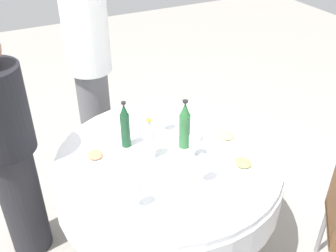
{
  "coord_description": "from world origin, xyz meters",
  "views": [
    {
      "loc": [
        -1.7,
        0.85,
        2.2
      ],
      "look_at": [
        0.0,
        0.0,
        0.96
      ],
      "focal_mm": 42.02,
      "sensor_mm": 36.0,
      "label": 1
    }
  ],
  "objects_px": {
    "bottle_green_south": "(185,126)",
    "plate_far": "(243,165)",
    "person_south": "(8,151)",
    "wine_glass_west": "(195,142)",
    "wine_glass_outer": "(203,164)",
    "person_right": "(90,71)",
    "bottle_clear_right": "(149,140)",
    "bottle_dark_green_near": "(125,126)",
    "dining_table": "(168,175)",
    "wine_glass_front": "(137,189)",
    "wine_glass_east": "(165,117)",
    "plate_mid": "(226,136)",
    "plate_rear": "(95,157)"
  },
  "relations": [
    {
      "from": "bottle_green_south",
      "to": "plate_far",
      "type": "xyz_separation_m",
      "value": [
        -0.33,
        -0.21,
        -0.14
      ]
    },
    {
      "from": "person_south",
      "to": "wine_glass_west",
      "type": "bearing_deg",
      "value": -90.23
    },
    {
      "from": "wine_glass_outer",
      "to": "person_right",
      "type": "xyz_separation_m",
      "value": [
        1.37,
        0.21,
        0.02
      ]
    },
    {
      "from": "bottle_clear_right",
      "to": "bottle_dark_green_near",
      "type": "bearing_deg",
      "value": 25.68
    },
    {
      "from": "dining_table",
      "to": "bottle_dark_green_near",
      "type": "xyz_separation_m",
      "value": [
        0.22,
        0.19,
        0.29
      ]
    },
    {
      "from": "dining_table",
      "to": "bottle_green_south",
      "type": "relative_size",
      "value": 4.28
    },
    {
      "from": "plate_far",
      "to": "dining_table",
      "type": "bearing_deg",
      "value": 50.87
    },
    {
      "from": "bottle_green_south",
      "to": "person_right",
      "type": "distance_m",
      "value": 1.07
    },
    {
      "from": "bottle_green_south",
      "to": "wine_glass_front",
      "type": "bearing_deg",
      "value": 127.51
    },
    {
      "from": "wine_glass_front",
      "to": "person_south",
      "type": "distance_m",
      "value": 0.88
    },
    {
      "from": "bottle_clear_right",
      "to": "plate_far",
      "type": "relative_size",
      "value": 1.12
    },
    {
      "from": "wine_glass_outer",
      "to": "wine_glass_front",
      "type": "relative_size",
      "value": 1.04
    },
    {
      "from": "wine_glass_east",
      "to": "person_right",
      "type": "xyz_separation_m",
      "value": [
        0.81,
        0.25,
        0.04
      ]
    },
    {
      "from": "bottle_green_south",
      "to": "wine_glass_outer",
      "type": "xyz_separation_m",
      "value": [
        -0.33,
        0.06,
        -0.04
      ]
    },
    {
      "from": "bottle_dark_green_near",
      "to": "person_south",
      "type": "distance_m",
      "value": 0.7
    },
    {
      "from": "bottle_green_south",
      "to": "dining_table",
      "type": "bearing_deg",
      "value": 108.84
    },
    {
      "from": "bottle_dark_green_near",
      "to": "wine_glass_front",
      "type": "bearing_deg",
      "value": 165.2
    },
    {
      "from": "bottle_clear_right",
      "to": "wine_glass_outer",
      "type": "distance_m",
      "value": 0.37
    },
    {
      "from": "wine_glass_front",
      "to": "plate_mid",
      "type": "height_order",
      "value": "wine_glass_front"
    },
    {
      "from": "plate_far",
      "to": "plate_rear",
      "type": "distance_m",
      "value": 0.88
    },
    {
      "from": "dining_table",
      "to": "bottle_clear_right",
      "type": "height_order",
      "value": "bottle_clear_right"
    },
    {
      "from": "plate_mid",
      "to": "plate_rear",
      "type": "distance_m",
      "value": 0.84
    },
    {
      "from": "plate_far",
      "to": "person_right",
      "type": "bearing_deg",
      "value": 19.75
    },
    {
      "from": "bottle_dark_green_near",
      "to": "wine_glass_east",
      "type": "height_order",
      "value": "bottle_dark_green_near"
    },
    {
      "from": "dining_table",
      "to": "wine_glass_west",
      "type": "height_order",
      "value": "wine_glass_west"
    },
    {
      "from": "wine_glass_outer",
      "to": "plate_far",
      "type": "bearing_deg",
      "value": -89.27
    },
    {
      "from": "wine_glass_east",
      "to": "wine_glass_front",
      "type": "relative_size",
      "value": 0.86
    },
    {
      "from": "wine_glass_east",
      "to": "person_south",
      "type": "bearing_deg",
      "value": 83.29
    },
    {
      "from": "bottle_dark_green_near",
      "to": "wine_glass_west",
      "type": "height_order",
      "value": "bottle_dark_green_near"
    },
    {
      "from": "person_right",
      "to": "wine_glass_front",
      "type": "bearing_deg",
      "value": -104.98
    },
    {
      "from": "bottle_clear_right",
      "to": "wine_glass_front",
      "type": "relative_size",
      "value": 1.72
    },
    {
      "from": "wine_glass_front",
      "to": "plate_mid",
      "type": "distance_m",
      "value": 0.81
    },
    {
      "from": "wine_glass_outer",
      "to": "dining_table",
      "type": "bearing_deg",
      "value": 14.25
    },
    {
      "from": "wine_glass_west",
      "to": "wine_glass_east",
      "type": "height_order",
      "value": "wine_glass_west"
    },
    {
      "from": "wine_glass_front",
      "to": "plate_far",
      "type": "xyz_separation_m",
      "value": [
        0.02,
        -0.67,
        -0.1
      ]
    },
    {
      "from": "bottle_clear_right",
      "to": "wine_glass_front",
      "type": "height_order",
      "value": "bottle_clear_right"
    },
    {
      "from": "wine_glass_outer",
      "to": "plate_far",
      "type": "height_order",
      "value": "wine_glass_outer"
    },
    {
      "from": "bottle_clear_right",
      "to": "plate_rear",
      "type": "distance_m",
      "value": 0.35
    },
    {
      "from": "wine_glass_east",
      "to": "wine_glass_front",
      "type": "distance_m",
      "value": 0.72
    },
    {
      "from": "plate_rear",
      "to": "wine_glass_west",
      "type": "bearing_deg",
      "value": -113.94
    },
    {
      "from": "bottle_green_south",
      "to": "person_south",
      "type": "bearing_deg",
      "value": 71.37
    },
    {
      "from": "bottle_clear_right",
      "to": "wine_glass_west",
      "type": "bearing_deg",
      "value": -114.06
    },
    {
      "from": "wine_glass_outer",
      "to": "plate_mid",
      "type": "relative_size",
      "value": 0.65
    },
    {
      "from": "bottle_dark_green_near",
      "to": "plate_rear",
      "type": "height_order",
      "value": "bottle_dark_green_near"
    },
    {
      "from": "wine_glass_west",
      "to": "wine_glass_east",
      "type": "distance_m",
      "value": 0.34
    },
    {
      "from": "bottle_dark_green_near",
      "to": "plate_far",
      "type": "relative_size",
      "value": 1.3
    },
    {
      "from": "dining_table",
      "to": "bottle_clear_right",
      "type": "bearing_deg",
      "value": 68.13
    },
    {
      "from": "bottle_dark_green_near",
      "to": "wine_glass_west",
      "type": "distance_m",
      "value": 0.44
    },
    {
      "from": "wine_glass_east",
      "to": "wine_glass_front",
      "type": "bearing_deg",
      "value": 143.09
    },
    {
      "from": "person_south",
      "to": "bottle_clear_right",
      "type": "bearing_deg",
      "value": -90.28
    }
  ]
}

